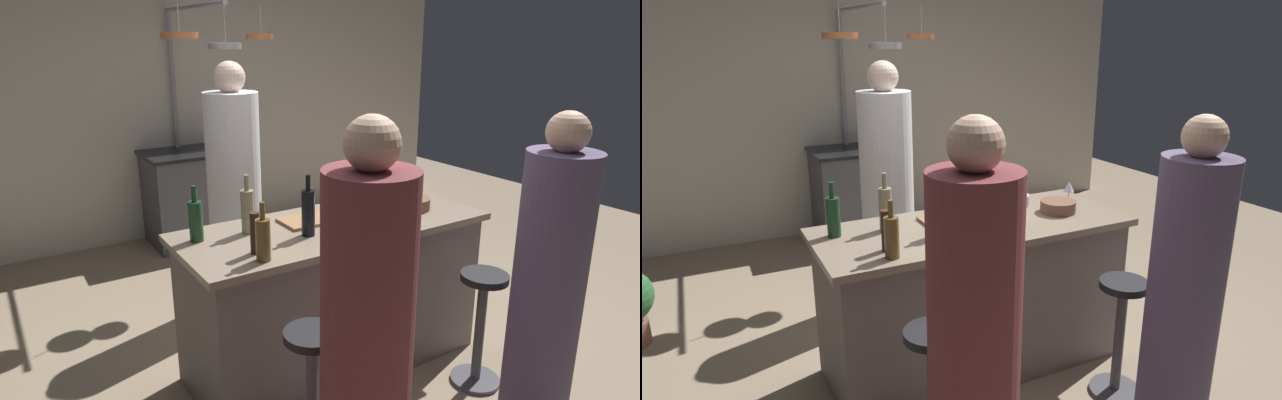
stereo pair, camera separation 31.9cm
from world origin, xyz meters
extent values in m
plane|color=gray|center=(0.00, 0.00, 0.00)|extent=(9.00, 9.00, 0.00)
cube|color=beige|center=(0.00, 2.85, 1.30)|extent=(6.40, 0.16, 2.60)
cube|color=slate|center=(0.00, 0.00, 0.43)|extent=(1.72, 0.66, 0.86)
cube|color=gray|center=(0.00, 0.00, 0.88)|extent=(1.80, 0.72, 0.04)
cube|color=#47474C|center=(0.00, 2.45, 0.43)|extent=(0.76, 0.60, 0.86)
cube|color=black|center=(0.00, 2.45, 0.88)|extent=(0.80, 0.64, 0.03)
cylinder|color=white|center=(-0.17, 0.99, 0.78)|extent=(0.37, 0.37, 1.57)
sphere|color=beige|center=(-0.17, 0.99, 1.66)|extent=(0.21, 0.21, 0.21)
cylinder|color=#4C4C51|center=(-0.54, -0.62, 0.33)|extent=(0.06, 0.06, 0.62)
cylinder|color=black|center=(-0.54, -0.62, 0.66)|extent=(0.26, 0.26, 0.04)
cylinder|color=brown|center=(-0.53, -0.99, 0.74)|extent=(0.35, 0.35, 1.48)
sphere|color=#D8AD8C|center=(-0.53, -0.99, 1.58)|extent=(0.20, 0.20, 0.20)
cylinder|color=#4C4C51|center=(0.58, -0.62, 0.01)|extent=(0.28, 0.28, 0.02)
cylinder|color=#4C4C51|center=(0.58, -0.62, 0.33)|extent=(0.06, 0.06, 0.62)
cylinder|color=black|center=(0.58, -0.62, 0.66)|extent=(0.26, 0.26, 0.04)
cylinder|color=#594C6B|center=(0.59, -0.99, 0.71)|extent=(0.34, 0.34, 1.42)
sphere|color=#D8AD8C|center=(0.59, -0.99, 1.51)|extent=(0.19, 0.19, 0.19)
cylinder|color=gray|center=(0.00, 2.70, 1.07)|extent=(0.04, 0.04, 2.15)
cylinder|color=gray|center=(0.00, 2.05, 2.15)|extent=(0.04, 1.31, 0.04)
cylinder|color=#B26638|center=(-0.30, 1.54, 1.93)|extent=(0.27, 0.27, 0.04)
cylinder|color=gray|center=(-0.30, 1.54, 2.04)|extent=(0.01, 0.01, 0.22)
cylinder|color=gray|center=(0.05, 1.55, 1.85)|extent=(0.25, 0.25, 0.04)
cylinder|color=gray|center=(0.05, 1.54, 2.00)|extent=(0.01, 0.01, 0.30)
cylinder|color=#B26638|center=(0.35, 1.57, 1.92)|extent=(0.22, 0.22, 0.04)
cylinder|color=gray|center=(0.35, 1.54, 2.03)|extent=(0.01, 0.01, 0.23)
cube|color=#997047|center=(-0.11, 0.10, 0.91)|extent=(0.32, 0.22, 0.02)
cylinder|color=#382319|center=(-0.58, -0.16, 1.01)|extent=(0.05, 0.05, 0.21)
cylinder|color=gray|center=(-0.48, 0.12, 1.02)|extent=(0.07, 0.07, 0.24)
cylinder|color=gray|center=(-0.48, 0.12, 1.18)|extent=(0.03, 0.03, 0.08)
cylinder|color=brown|center=(-0.58, -0.26, 1.00)|extent=(0.07, 0.07, 0.20)
cylinder|color=brown|center=(-0.58, -0.26, 1.15)|extent=(0.03, 0.03, 0.08)
cylinder|color=#193D23|center=(-0.76, 0.16, 1.01)|extent=(0.07, 0.07, 0.21)
cylinder|color=#193D23|center=(-0.76, 0.16, 1.16)|extent=(0.03, 0.03, 0.08)
cylinder|color=black|center=(-0.23, -0.09, 1.02)|extent=(0.07, 0.07, 0.25)
cylinder|color=black|center=(-0.23, -0.09, 1.19)|extent=(0.03, 0.03, 0.08)
cylinder|color=silver|center=(0.17, -0.22, 0.90)|extent=(0.06, 0.06, 0.01)
cylinder|color=silver|center=(0.17, -0.22, 0.94)|extent=(0.01, 0.01, 0.07)
cone|color=silver|center=(0.17, -0.22, 1.01)|extent=(0.07, 0.07, 0.06)
cylinder|color=silver|center=(0.72, 0.07, 0.90)|extent=(0.06, 0.06, 0.01)
cylinder|color=silver|center=(0.72, 0.07, 0.94)|extent=(0.01, 0.01, 0.07)
cone|color=silver|center=(0.72, 0.07, 1.01)|extent=(0.07, 0.07, 0.06)
cylinder|color=brown|center=(0.56, -0.04, 0.94)|extent=(0.21, 0.21, 0.07)
cylinder|color=silver|center=(0.16, 0.01, 0.94)|extent=(0.21, 0.21, 0.08)
cylinder|color=#B7B7BC|center=(0.40, 0.20, 0.93)|extent=(0.18, 0.18, 0.07)
camera|label=1|loc=(-1.66, -2.42, 1.93)|focal=30.52mm
camera|label=2|loc=(-1.38, -2.58, 1.93)|focal=30.52mm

